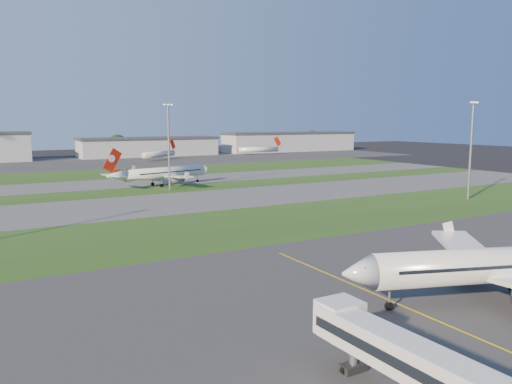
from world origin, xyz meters
TOP-DOWN VIEW (x-y plane):
  - ground at (0.00, 0.00)m, footprint 700.00×700.00m
  - apron_near at (0.00, 0.00)m, footprint 300.00×70.00m
  - grass_strip_a at (0.00, 52.00)m, footprint 300.00×34.00m
  - taxiway_a at (0.00, 85.00)m, footprint 300.00×32.00m
  - grass_strip_b at (0.00, 110.00)m, footprint 300.00×18.00m
  - taxiway_b at (0.00, 132.00)m, footprint 300.00×26.00m
  - grass_strip_c at (0.00, 165.00)m, footprint 300.00×40.00m
  - apron_far at (0.00, 225.00)m, footprint 400.00×80.00m
  - yellow_line at (5.00, 0.00)m, footprint 0.25×60.00m
  - airliner_parked at (16.20, -0.56)m, footprint 37.94×32.04m
  - airliner_taxiing at (17.31, 118.86)m, footprint 35.75×30.00m
  - mini_jet_near at (49.92, 221.74)m, footprint 24.21×18.14m
  - mini_jet_far at (117.99, 233.97)m, footprint 28.58×6.38m
  - light_mast_centre at (15.00, 108.00)m, footprint 3.20×0.70m
  - light_mast_east at (78.00, 52.00)m, footprint 3.20×0.70m
  - hangar_east at (55.00, 255.00)m, footprint 81.60×23.00m
  - hangar_far_east at (155.00, 255.00)m, footprint 96.90×23.00m
  - tree_mid_west at (-20.00, 266.00)m, footprint 9.90×9.90m
  - tree_mid_east at (40.00, 269.00)m, footprint 11.55×11.55m
  - tree_east at (115.00, 267.00)m, footprint 10.45×10.45m
  - tree_far_east at (185.00, 271.00)m, footprint 12.65×12.65m

SIDE VIEW (x-z plane):
  - ground at x=0.00m, z-range 0.00..0.00m
  - yellow_line at x=5.00m, z-range -0.01..0.01m
  - apron_near at x=0.00m, z-range 0.00..0.01m
  - grass_strip_a at x=0.00m, z-range 0.00..0.01m
  - taxiway_a at x=0.00m, z-range 0.00..0.01m
  - grass_strip_b at x=0.00m, z-range 0.00..0.01m
  - taxiway_b at x=0.00m, z-range 0.00..0.01m
  - grass_strip_c at x=0.00m, z-range 0.00..0.01m
  - apron_far at x=0.00m, z-range 0.00..0.01m
  - mini_jet_near at x=49.92m, z-range -1.46..8.02m
  - mini_jet_far at x=117.99m, z-range -1.46..8.02m
  - airliner_taxiing at x=17.31m, z-range -1.70..9.69m
  - airliner_parked at x=16.20m, z-range -1.83..10.47m
  - hangar_east at x=55.00m, z-range 0.04..11.24m
  - tree_mid_west at x=-20.00m, z-range 0.44..11.24m
  - tree_east at x=115.00m, z-range 0.46..11.86m
  - hangar_far_east at x=155.00m, z-range 0.04..13.24m
  - tree_mid_east at x=40.00m, z-range 0.51..13.11m
  - tree_far_east at x=185.00m, z-range 0.56..14.36m
  - light_mast_centre at x=15.00m, z-range 1.91..27.71m
  - light_mast_east at x=78.00m, z-range 1.91..27.71m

